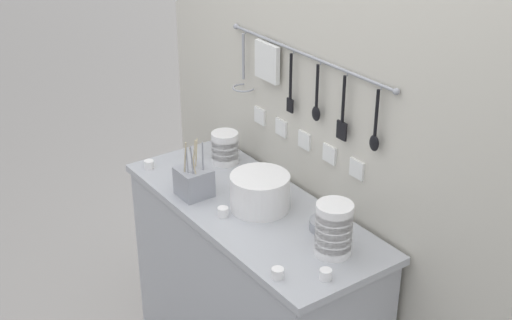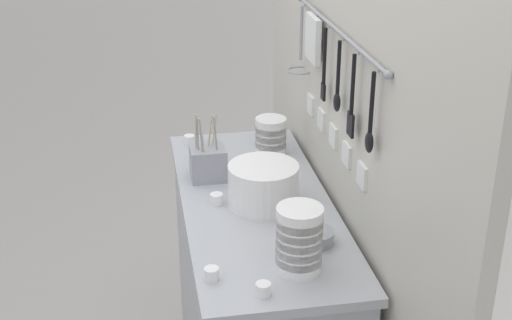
% 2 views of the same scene
% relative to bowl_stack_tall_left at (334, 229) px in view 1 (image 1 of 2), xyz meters
% --- Properties ---
extents(counter, '(1.22, 0.49, 0.93)m').
position_rel_bowl_stack_tall_left_xyz_m(counter, '(-0.43, -0.04, -0.56)').
color(counter, '#ADAFB5').
rests_on(counter, ground).
extents(back_wall, '(2.02, 0.11, 1.97)m').
position_rel_bowl_stack_tall_left_xyz_m(back_wall, '(-0.43, 0.24, -0.04)').
color(back_wall, beige).
rests_on(back_wall, ground).
extents(bowl_stack_tall_left, '(0.13, 0.13, 0.20)m').
position_rel_bowl_stack_tall_left_xyz_m(bowl_stack_tall_left, '(0.00, 0.00, 0.00)').
color(bowl_stack_tall_left, white).
rests_on(bowl_stack_tall_left, counter).
extents(bowl_stack_back_corner, '(0.12, 0.12, 0.14)m').
position_rel_bowl_stack_tall_left_xyz_m(bowl_stack_back_corner, '(-0.81, 0.08, -0.03)').
color(bowl_stack_back_corner, white).
rests_on(bowl_stack_back_corner, counter).
extents(plate_stack, '(0.23, 0.23, 0.14)m').
position_rel_bowl_stack_tall_left_xyz_m(plate_stack, '(-0.40, -0.03, -0.03)').
color(plate_stack, white).
rests_on(plate_stack, counter).
extents(steel_mixing_bowl, '(0.12, 0.12, 0.04)m').
position_rel_bowl_stack_tall_left_xyz_m(steel_mixing_bowl, '(-0.14, 0.08, -0.08)').
color(steel_mixing_bowl, '#93969E').
rests_on(steel_mixing_bowl, counter).
extents(cutlery_caddy, '(0.12, 0.12, 0.25)m').
position_rel_bowl_stack_tall_left_xyz_m(cutlery_caddy, '(-0.64, -0.18, -0.04)').
color(cutlery_caddy, '#93969E').
rests_on(cutlery_caddy, counter).
extents(cup_edge_far, '(0.04, 0.04, 0.04)m').
position_rel_bowl_stack_tall_left_xyz_m(cup_edge_far, '(-0.95, -0.22, -0.08)').
color(cup_edge_far, white).
rests_on(cup_edge_far, counter).
extents(cup_beside_plates, '(0.04, 0.04, 0.04)m').
position_rel_bowl_stack_tall_left_xyz_m(cup_beside_plates, '(-0.43, -0.18, -0.08)').
color(cup_beside_plates, white).
rests_on(cup_beside_plates, counter).
extents(cup_front_right, '(0.04, 0.04, 0.04)m').
position_rel_bowl_stack_tall_left_xyz_m(cup_front_right, '(0.10, -0.12, -0.08)').
color(cup_front_right, white).
rests_on(cup_front_right, counter).
extents(cup_centre, '(0.04, 0.04, 0.04)m').
position_rel_bowl_stack_tall_left_xyz_m(cup_centre, '(0.01, -0.25, -0.08)').
color(cup_centre, white).
rests_on(cup_centre, counter).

